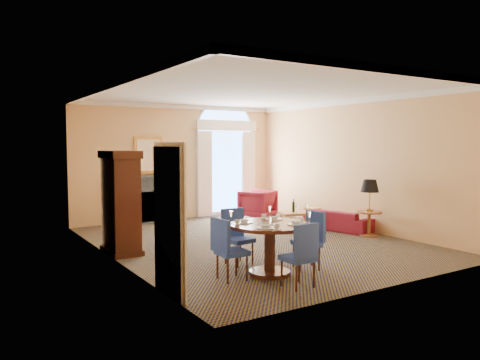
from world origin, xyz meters
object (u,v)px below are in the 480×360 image
dining_table (270,237)px  coffee_table (299,214)px  armoire (121,204)px  sofa (339,220)px  armchair (257,204)px  side_table (369,200)px

dining_table → coffee_table: (2.79, 2.69, -0.18)m
armoire → sofa: bearing=-4.8°
dining_table → armchair: dining_table is taller
dining_table → armchair: size_ratio=1.49×
armchair → coffee_table: bearing=53.6°
dining_table → side_table: bearing=20.2°
sofa → armchair: 2.67m
armoire → side_table: 5.50m
dining_table → armchair: (3.09, 4.91, -0.21)m
dining_table → sofa: bearing=31.8°
armoire → armchair: (4.63, 2.15, -0.55)m
armchair → side_table: side_table is taller
armoire → armchair: 5.13m
dining_table → sofa: 4.41m
coffee_table → sofa: bearing=-6.4°
coffee_table → side_table: side_table is taller
side_table → sofa: bearing=93.1°
armoire → dining_table: (1.54, -2.76, -0.34)m
sofa → side_table: 1.10m
armoire → side_table: armoire is taller
armoire → armchair: armoire is taller
coffee_table → armchair: bearing=97.2°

